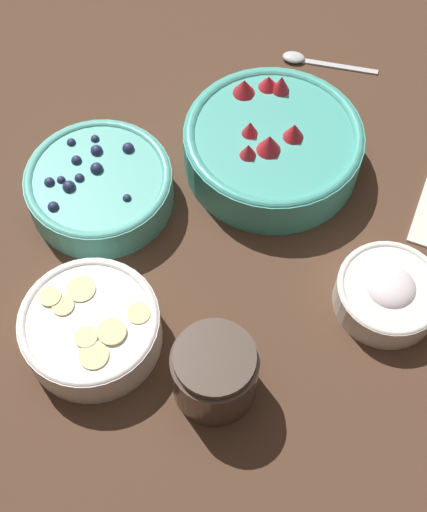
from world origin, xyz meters
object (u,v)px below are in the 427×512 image
(bowl_strawberries, at_px, (272,144))
(bowl_cream, at_px, (388,293))
(bowl_bananas, at_px, (91,327))
(bowl_blueberries, at_px, (99,185))
(jar_chocolate, at_px, (215,373))

(bowl_strawberries, relative_size, bowl_cream, 1.88)
(bowl_strawberries, xyz_separation_m, bowl_bananas, (0.33, -0.01, -0.01))
(bowl_bananas, xyz_separation_m, bowl_cream, (-0.24, 0.23, -0.01))
(bowl_cream, bearing_deg, bowl_blueberries, -75.33)
(bowl_strawberries, relative_size, bowl_bananas, 1.48)
(jar_chocolate, bearing_deg, bowl_bananas, -74.45)
(bowl_cream, relative_size, jar_chocolate, 1.32)
(bowl_strawberries, xyz_separation_m, bowl_cream, (0.09, 0.22, -0.01))
(bowl_cream, bearing_deg, jar_chocolate, -24.64)
(bowl_strawberries, height_order, bowl_cream, bowl_strawberries)
(bowl_blueberries, relative_size, bowl_cream, 1.50)
(bowl_strawberries, height_order, bowl_bananas, bowl_strawberries)
(bowl_bananas, relative_size, jar_chocolate, 1.68)
(bowl_bananas, relative_size, bowl_cream, 1.27)
(bowl_strawberries, height_order, bowl_blueberries, bowl_strawberries)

